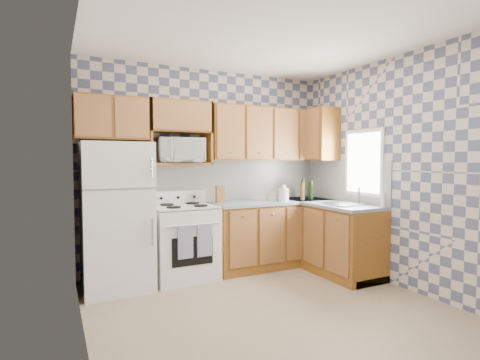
% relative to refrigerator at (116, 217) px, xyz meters
% --- Properties ---
extents(floor, '(3.40, 3.40, 0.00)m').
position_rel_refrigerator_xyz_m(floor, '(1.27, -1.25, -0.84)').
color(floor, '#89725B').
rests_on(floor, ground).
extents(back_wall, '(3.40, 0.02, 2.70)m').
position_rel_refrigerator_xyz_m(back_wall, '(1.27, 0.35, 0.51)').
color(back_wall, '#515878').
rests_on(back_wall, ground).
extents(right_wall, '(0.02, 3.20, 2.70)m').
position_rel_refrigerator_xyz_m(right_wall, '(2.97, -1.25, 0.51)').
color(right_wall, '#515878').
rests_on(right_wall, ground).
extents(backsplash_back, '(2.60, 0.02, 0.56)m').
position_rel_refrigerator_xyz_m(backsplash_back, '(1.68, 0.34, 0.36)').
color(backsplash_back, white).
rests_on(backsplash_back, back_wall).
extents(backsplash_right, '(0.02, 1.60, 0.56)m').
position_rel_refrigerator_xyz_m(backsplash_right, '(2.96, -0.45, 0.36)').
color(backsplash_right, white).
rests_on(backsplash_right, right_wall).
extents(refrigerator, '(0.75, 0.70, 1.68)m').
position_rel_refrigerator_xyz_m(refrigerator, '(0.00, 0.00, 0.00)').
color(refrigerator, white).
rests_on(refrigerator, floor).
extents(stove_body, '(0.76, 0.65, 0.90)m').
position_rel_refrigerator_xyz_m(stove_body, '(0.80, 0.03, -0.39)').
color(stove_body, white).
rests_on(stove_body, floor).
extents(cooktop, '(0.76, 0.65, 0.02)m').
position_rel_refrigerator_xyz_m(cooktop, '(0.80, 0.03, 0.07)').
color(cooktop, silver).
rests_on(cooktop, stove_body).
extents(backguard, '(0.76, 0.08, 0.17)m').
position_rel_refrigerator_xyz_m(backguard, '(0.80, 0.30, 0.16)').
color(backguard, white).
rests_on(backguard, cooktop).
extents(dish_towel_left, '(0.18, 0.02, 0.38)m').
position_rel_refrigerator_xyz_m(dish_towel_left, '(0.71, -0.32, -0.30)').
color(dish_towel_left, navy).
rests_on(dish_towel_left, stove_body).
extents(dish_towel_right, '(0.18, 0.02, 0.38)m').
position_rel_refrigerator_xyz_m(dish_towel_right, '(0.95, -0.32, -0.30)').
color(dish_towel_right, navy).
rests_on(dish_towel_right, stove_body).
extents(base_cabinets_back, '(1.75, 0.60, 0.88)m').
position_rel_refrigerator_xyz_m(base_cabinets_back, '(2.10, 0.05, -0.40)').
color(base_cabinets_back, brown).
rests_on(base_cabinets_back, floor).
extents(base_cabinets_right, '(0.60, 1.60, 0.88)m').
position_rel_refrigerator_xyz_m(base_cabinets_right, '(2.67, -0.45, -0.40)').
color(base_cabinets_right, brown).
rests_on(base_cabinets_right, floor).
extents(countertop_back, '(1.77, 0.63, 0.04)m').
position_rel_refrigerator_xyz_m(countertop_back, '(2.10, 0.05, 0.06)').
color(countertop_back, slate).
rests_on(countertop_back, base_cabinets_back).
extents(countertop_right, '(0.63, 1.60, 0.04)m').
position_rel_refrigerator_xyz_m(countertop_right, '(2.67, -0.45, 0.06)').
color(countertop_right, slate).
rests_on(countertop_right, base_cabinets_right).
extents(upper_cabinets_back, '(1.75, 0.33, 0.74)m').
position_rel_refrigerator_xyz_m(upper_cabinets_back, '(2.10, 0.19, 1.01)').
color(upper_cabinets_back, brown).
rests_on(upper_cabinets_back, back_wall).
extents(upper_cabinets_fridge, '(0.82, 0.33, 0.50)m').
position_rel_refrigerator_xyz_m(upper_cabinets_fridge, '(-0.02, 0.19, 1.13)').
color(upper_cabinets_fridge, brown).
rests_on(upper_cabinets_fridge, back_wall).
extents(upper_cabinets_right, '(0.33, 0.70, 0.74)m').
position_rel_refrigerator_xyz_m(upper_cabinets_right, '(2.81, 0.00, 1.01)').
color(upper_cabinets_right, brown).
rests_on(upper_cabinets_right, right_wall).
extents(microwave_shelf, '(0.80, 0.33, 0.03)m').
position_rel_refrigerator_xyz_m(microwave_shelf, '(0.80, 0.19, 0.60)').
color(microwave_shelf, brown).
rests_on(microwave_shelf, back_wall).
extents(microwave, '(0.58, 0.41, 0.31)m').
position_rel_refrigerator_xyz_m(microwave, '(0.81, 0.17, 0.77)').
color(microwave, white).
rests_on(microwave, microwave_shelf).
extents(sink, '(0.48, 0.40, 0.03)m').
position_rel_refrigerator_xyz_m(sink, '(2.67, -0.80, 0.09)').
color(sink, '#B7B7BC').
rests_on(sink, countertop_right).
extents(window, '(0.02, 0.66, 0.86)m').
position_rel_refrigerator_xyz_m(window, '(2.96, -0.80, 0.61)').
color(window, silver).
rests_on(window, right_wall).
extents(bottle_0, '(0.06, 0.06, 0.28)m').
position_rel_refrigerator_xyz_m(bottle_0, '(2.57, -0.03, 0.22)').
color(bottle_0, black).
rests_on(bottle_0, countertop_back).
extents(bottle_1, '(0.06, 0.06, 0.26)m').
position_rel_refrigerator_xyz_m(bottle_1, '(2.67, -0.09, 0.21)').
color(bottle_1, black).
rests_on(bottle_1, countertop_back).
extents(bottle_2, '(0.06, 0.06, 0.24)m').
position_rel_refrigerator_xyz_m(bottle_2, '(2.72, 0.01, 0.20)').
color(bottle_2, '#4F3813').
rests_on(bottle_2, countertop_back).
extents(bottle_3, '(0.06, 0.06, 0.22)m').
position_rel_refrigerator_xyz_m(bottle_3, '(2.50, -0.11, 0.19)').
color(bottle_3, '#4F3813').
rests_on(bottle_3, countertop_back).
extents(knife_block, '(0.12, 0.12, 0.23)m').
position_rel_refrigerator_xyz_m(knife_block, '(1.32, 0.09, 0.19)').
color(knife_block, brown).
rests_on(knife_block, countertop_back).
extents(electric_kettle, '(0.14, 0.14, 0.18)m').
position_rel_refrigerator_xyz_m(electric_kettle, '(2.18, -0.13, 0.17)').
color(electric_kettle, white).
rests_on(electric_kettle, countertop_back).
extents(food_containers, '(0.16, 0.16, 0.11)m').
position_rel_refrigerator_xyz_m(food_containers, '(2.09, 0.02, 0.13)').
color(food_containers, beige).
rests_on(food_containers, countertop_back).
extents(soap_bottle, '(0.06, 0.06, 0.17)m').
position_rel_refrigerator_xyz_m(soap_bottle, '(2.89, -1.20, 0.17)').
color(soap_bottle, beige).
rests_on(soap_bottle, countertop_right).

